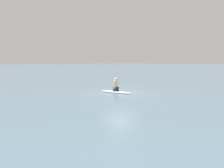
# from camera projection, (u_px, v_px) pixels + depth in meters

# --- Properties ---
(ground_plane) EXTENTS (400.00, 400.00, 0.00)m
(ground_plane) POSITION_uv_depth(u_px,v_px,m) (120.00, 92.00, 16.97)
(ground_plane) COLOR slate
(surfboard) EXTENTS (2.83, 1.23, 0.11)m
(surfboard) POSITION_uv_depth(u_px,v_px,m) (116.00, 92.00, 16.80)
(surfboard) COLOR white
(surfboard) RESTS_ON ground
(person_paddler) EXTENTS (0.39, 0.45, 1.03)m
(person_paddler) POSITION_uv_depth(u_px,v_px,m) (116.00, 85.00, 16.75)
(person_paddler) COLOR black
(person_paddler) RESTS_ON surfboard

